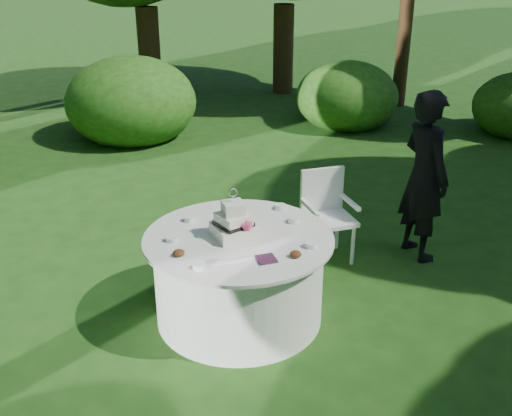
{
  "coord_description": "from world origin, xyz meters",
  "views": [
    {
      "loc": [
        -1.24,
        -4.19,
        2.93
      ],
      "look_at": [
        0.15,
        0.0,
        1.0
      ],
      "focal_mm": 42.0,
      "sensor_mm": 36.0,
      "label": 1
    }
  ],
  "objects_px": {
    "table": "(239,277)",
    "napkins": "(266,259)",
    "cake": "(234,224)",
    "guest": "(424,176)",
    "chair": "(326,209)"
  },
  "relations": [
    {
      "from": "table",
      "to": "napkins",
      "type": "bearing_deg",
      "value": -79.92
    },
    {
      "from": "table",
      "to": "cake",
      "type": "distance_m",
      "value": 0.5
    },
    {
      "from": "guest",
      "to": "cake",
      "type": "distance_m",
      "value": 2.18
    },
    {
      "from": "cake",
      "to": "napkins",
      "type": "bearing_deg",
      "value": -75.92
    },
    {
      "from": "guest",
      "to": "cake",
      "type": "height_order",
      "value": "guest"
    },
    {
      "from": "cake",
      "to": "table",
      "type": "bearing_deg",
      "value": -12.3
    },
    {
      "from": "napkins",
      "to": "cake",
      "type": "relative_size",
      "value": 0.33
    },
    {
      "from": "table",
      "to": "cake",
      "type": "bearing_deg",
      "value": 167.7
    },
    {
      "from": "napkins",
      "to": "chair",
      "type": "distance_m",
      "value": 1.68
    },
    {
      "from": "cake",
      "to": "chair",
      "type": "height_order",
      "value": "cake"
    },
    {
      "from": "guest",
      "to": "table",
      "type": "xyz_separation_m",
      "value": [
        -2.08,
        -0.53,
        -0.47
      ]
    },
    {
      "from": "cake",
      "to": "chair",
      "type": "xyz_separation_m",
      "value": [
        1.19,
        0.8,
        -0.36
      ]
    },
    {
      "from": "napkins",
      "to": "guest",
      "type": "relative_size",
      "value": 0.08
    },
    {
      "from": "table",
      "to": "guest",
      "type": "bearing_deg",
      "value": 14.32
    },
    {
      "from": "guest",
      "to": "table",
      "type": "height_order",
      "value": "guest"
    }
  ]
}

